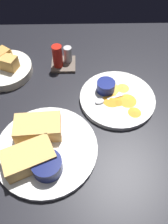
% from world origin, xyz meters
% --- Properties ---
extents(ground_plane, '(1.10, 1.10, 0.03)m').
position_xyz_m(ground_plane, '(0.00, 0.00, -0.01)').
color(ground_plane, black).
extents(plate_sandwich_main, '(0.29, 0.29, 0.02)m').
position_xyz_m(plate_sandwich_main, '(-0.00, -0.10, 0.01)').
color(plate_sandwich_main, silver).
rests_on(plate_sandwich_main, ground_plane).
extents(sandwich_half_near, '(0.14, 0.08, 0.05)m').
position_xyz_m(sandwich_half_near, '(-0.02, -0.05, 0.04)').
color(sandwich_half_near, tan).
rests_on(sandwich_half_near, plate_sandwich_main).
extents(sandwich_half_far, '(0.15, 0.12, 0.05)m').
position_xyz_m(sandwich_half_far, '(-0.04, -0.14, 0.04)').
color(sandwich_half_far, tan).
rests_on(sandwich_half_far, plate_sandwich_main).
extents(ramekin_dark_sauce, '(0.08, 0.08, 0.04)m').
position_xyz_m(ramekin_dark_sauce, '(0.01, -0.16, 0.04)').
color(ramekin_dark_sauce, '#0C144C').
rests_on(ramekin_dark_sauce, plate_sandwich_main).
extents(spoon_by_dark_ramekin, '(0.02, 0.10, 0.01)m').
position_xyz_m(spoon_by_dark_ramekin, '(0.01, -0.10, 0.02)').
color(spoon_by_dark_ramekin, silver).
rests_on(spoon_by_dark_ramekin, plate_sandwich_main).
extents(plate_chips_companion, '(0.25, 0.25, 0.02)m').
position_xyz_m(plate_chips_companion, '(0.22, 0.09, 0.01)').
color(plate_chips_companion, silver).
rests_on(plate_chips_companion, ground_plane).
extents(ramekin_light_gravy, '(0.06, 0.06, 0.04)m').
position_xyz_m(ramekin_light_gravy, '(0.18, 0.12, 0.04)').
color(ramekin_light_gravy, navy).
rests_on(ramekin_light_gravy, plate_chips_companion).
extents(spoon_by_gravy_ramekin, '(0.10, 0.05, 0.01)m').
position_xyz_m(spoon_by_gravy_ramekin, '(0.17, 0.07, 0.02)').
color(spoon_by_gravy_ramekin, silver).
rests_on(spoon_by_gravy_ramekin, plate_chips_companion).
extents(plantain_chip_scatter, '(0.14, 0.17, 0.01)m').
position_xyz_m(plantain_chip_scatter, '(0.22, 0.08, 0.02)').
color(plantain_chip_scatter, gold).
rests_on(plantain_chip_scatter, plate_chips_companion).
extents(bread_basket_rear, '(0.20, 0.20, 0.08)m').
position_xyz_m(bread_basket_rear, '(-0.17, 0.23, 0.02)').
color(bread_basket_rear, silver).
rests_on(bread_basket_rear, ground_plane).
extents(condiment_caddy, '(0.09, 0.09, 0.10)m').
position_xyz_m(condiment_caddy, '(0.03, 0.26, 0.03)').
color(condiment_caddy, brown).
rests_on(condiment_caddy, ground_plane).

